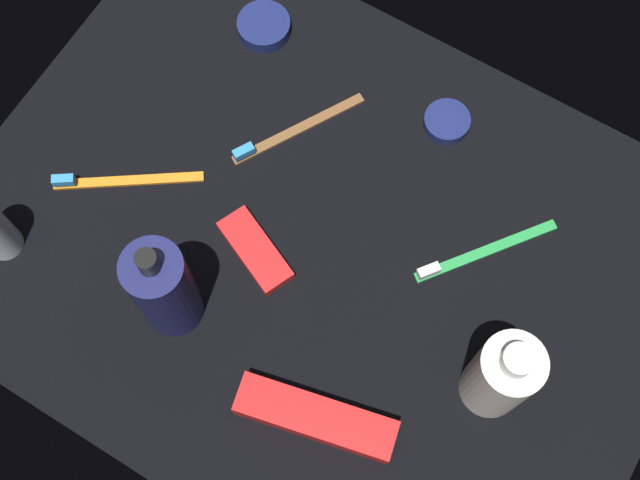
{
  "coord_description": "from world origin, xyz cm",
  "views": [
    {
      "loc": [
        -16.98,
        28.28,
        96.91
      ],
      "look_at": [
        0.0,
        0.0,
        3.0
      ],
      "focal_mm": 49.06,
      "sensor_mm": 36.0,
      "label": 1
    }
  ],
  "objects_px": {
    "cream_tin_right": "(447,122)",
    "bodywash_bottle": "(502,376)",
    "lotion_bottle": "(164,289)",
    "toothbrush_green": "(478,253)",
    "snack_bar_red": "(255,250)",
    "toothpaste_box_red": "(316,418)",
    "cream_tin_left": "(264,26)",
    "toothbrush_orange": "(119,180)",
    "toothbrush_brown": "(290,132)"
  },
  "relations": [
    {
      "from": "bodywash_bottle",
      "to": "cream_tin_left",
      "type": "relative_size",
      "value": 2.39
    },
    {
      "from": "toothbrush_orange",
      "to": "lotion_bottle",
      "type": "bearing_deg",
      "value": 146.75
    },
    {
      "from": "lotion_bottle",
      "to": "toothbrush_green",
      "type": "distance_m",
      "value": 0.36
    },
    {
      "from": "bodywash_bottle",
      "to": "toothpaste_box_red",
      "type": "relative_size",
      "value": 0.92
    },
    {
      "from": "snack_bar_red",
      "to": "lotion_bottle",
      "type": "bearing_deg",
      "value": 91.88
    },
    {
      "from": "bodywash_bottle",
      "to": "toothbrush_brown",
      "type": "bearing_deg",
      "value": -23.43
    },
    {
      "from": "toothbrush_green",
      "to": "snack_bar_red",
      "type": "bearing_deg",
      "value": 30.24
    },
    {
      "from": "bodywash_bottle",
      "to": "snack_bar_red",
      "type": "bearing_deg",
      "value": -0.14
    },
    {
      "from": "lotion_bottle",
      "to": "cream_tin_left",
      "type": "height_order",
      "value": "lotion_bottle"
    },
    {
      "from": "bodywash_bottle",
      "to": "toothbrush_orange",
      "type": "relative_size",
      "value": 1.05
    },
    {
      "from": "toothpaste_box_red",
      "to": "cream_tin_right",
      "type": "bearing_deg",
      "value": -95.93
    },
    {
      "from": "toothbrush_green",
      "to": "toothpaste_box_red",
      "type": "xyz_separation_m",
      "value": [
        0.06,
        0.26,
        0.01
      ]
    },
    {
      "from": "bodywash_bottle",
      "to": "cream_tin_right",
      "type": "relative_size",
      "value": 2.84
    },
    {
      "from": "bodywash_bottle",
      "to": "cream_tin_left",
      "type": "distance_m",
      "value": 0.53
    },
    {
      "from": "cream_tin_left",
      "to": "cream_tin_right",
      "type": "relative_size",
      "value": 1.19
    },
    {
      "from": "toothbrush_green",
      "to": "toothbrush_brown",
      "type": "bearing_deg",
      "value": -4.58
    },
    {
      "from": "toothbrush_brown",
      "to": "snack_bar_red",
      "type": "xyz_separation_m",
      "value": [
        -0.05,
        0.15,
        0.0
      ]
    },
    {
      "from": "toothbrush_orange",
      "to": "cream_tin_right",
      "type": "bearing_deg",
      "value": -138.0
    },
    {
      "from": "toothbrush_brown",
      "to": "toothpaste_box_red",
      "type": "xyz_separation_m",
      "value": [
        -0.21,
        0.28,
        0.01
      ]
    },
    {
      "from": "lotion_bottle",
      "to": "toothbrush_orange",
      "type": "xyz_separation_m",
      "value": [
        0.15,
        -0.1,
        -0.08
      ]
    },
    {
      "from": "bodywash_bottle",
      "to": "toothbrush_orange",
      "type": "bearing_deg",
      "value": 0.92
    },
    {
      "from": "snack_bar_red",
      "to": "toothbrush_brown",
      "type": "bearing_deg",
      "value": -49.53
    },
    {
      "from": "lotion_bottle",
      "to": "cream_tin_right",
      "type": "relative_size",
      "value": 3.28
    },
    {
      "from": "toothbrush_green",
      "to": "toothpaste_box_red",
      "type": "distance_m",
      "value": 0.27
    },
    {
      "from": "bodywash_bottle",
      "to": "cream_tin_left",
      "type": "bearing_deg",
      "value": -29.6
    },
    {
      "from": "toothbrush_brown",
      "to": "cream_tin_left",
      "type": "bearing_deg",
      "value": -45.45
    },
    {
      "from": "toothbrush_green",
      "to": "cream_tin_left",
      "type": "distance_m",
      "value": 0.4
    },
    {
      "from": "toothpaste_box_red",
      "to": "bodywash_bottle",
      "type": "bearing_deg",
      "value": -151.64
    },
    {
      "from": "toothbrush_brown",
      "to": "snack_bar_red",
      "type": "relative_size",
      "value": 1.56
    },
    {
      "from": "lotion_bottle",
      "to": "cream_tin_left",
      "type": "xyz_separation_m",
      "value": [
        0.11,
        -0.36,
        -0.07
      ]
    },
    {
      "from": "toothbrush_brown",
      "to": "snack_bar_red",
      "type": "height_order",
      "value": "toothbrush_brown"
    },
    {
      "from": "toothbrush_orange",
      "to": "cream_tin_left",
      "type": "bearing_deg",
      "value": -97.78
    },
    {
      "from": "cream_tin_left",
      "to": "snack_bar_red",
      "type": "bearing_deg",
      "value": 120.26
    },
    {
      "from": "lotion_bottle",
      "to": "toothbrush_green",
      "type": "height_order",
      "value": "lotion_bottle"
    },
    {
      "from": "snack_bar_red",
      "to": "cream_tin_right",
      "type": "height_order",
      "value": "same"
    },
    {
      "from": "toothpaste_box_red",
      "to": "cream_tin_right",
      "type": "relative_size",
      "value": 3.09
    },
    {
      "from": "lotion_bottle",
      "to": "toothbrush_brown",
      "type": "distance_m",
      "value": 0.27
    },
    {
      "from": "lotion_bottle",
      "to": "toothbrush_orange",
      "type": "relative_size",
      "value": 1.21
    },
    {
      "from": "toothbrush_orange",
      "to": "cream_tin_left",
      "type": "distance_m",
      "value": 0.27
    },
    {
      "from": "toothbrush_brown",
      "to": "cream_tin_left",
      "type": "xyz_separation_m",
      "value": [
        0.11,
        -0.11,
        0.0
      ]
    },
    {
      "from": "cream_tin_right",
      "to": "bodywash_bottle",
      "type": "bearing_deg",
      "value": 126.59
    },
    {
      "from": "cream_tin_left",
      "to": "cream_tin_right",
      "type": "xyz_separation_m",
      "value": [
        -0.26,
        -0.0,
        -0.0
      ]
    },
    {
      "from": "toothpaste_box_red",
      "to": "lotion_bottle",
      "type": "bearing_deg",
      "value": -20.04
    },
    {
      "from": "cream_tin_right",
      "to": "toothbrush_brown",
      "type": "bearing_deg",
      "value": 34.84
    },
    {
      "from": "lotion_bottle",
      "to": "toothbrush_orange",
      "type": "distance_m",
      "value": 0.19
    },
    {
      "from": "toothbrush_orange",
      "to": "snack_bar_red",
      "type": "distance_m",
      "value": 0.19
    },
    {
      "from": "toothbrush_green",
      "to": "toothpaste_box_red",
      "type": "relative_size",
      "value": 0.86
    },
    {
      "from": "toothbrush_orange",
      "to": "toothbrush_brown",
      "type": "relative_size",
      "value": 0.96
    },
    {
      "from": "cream_tin_left",
      "to": "cream_tin_right",
      "type": "height_order",
      "value": "cream_tin_left"
    },
    {
      "from": "toothpaste_box_red",
      "to": "cream_tin_left",
      "type": "relative_size",
      "value": 2.59
    }
  ]
}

